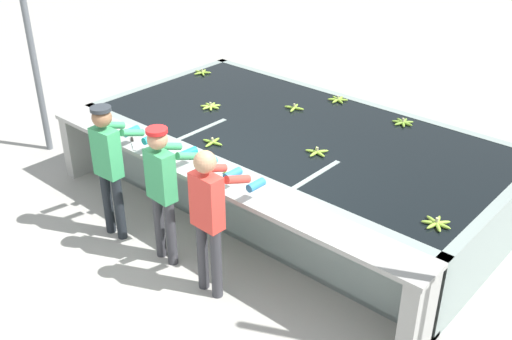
# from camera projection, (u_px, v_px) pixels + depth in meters

# --- Properties ---
(ground_plane) EXTENTS (80.00, 80.00, 0.00)m
(ground_plane) POSITION_uv_depth(u_px,v_px,m) (198.00, 251.00, 6.69)
(ground_plane) COLOR #A3A099
(ground_plane) RESTS_ON ground
(wash_tank) EXTENTS (5.26, 2.67, 0.90)m
(wash_tank) POSITION_uv_depth(u_px,v_px,m) (297.00, 161.00, 7.65)
(wash_tank) COLOR gray
(wash_tank) RESTS_ON ground
(work_ledge) EXTENTS (5.26, 0.45, 0.90)m
(work_ledge) POSITION_uv_depth(u_px,v_px,m) (210.00, 193.00, 6.53)
(work_ledge) COLOR #9E9E99
(work_ledge) RESTS_ON ground
(worker_0) EXTENTS (0.43, 0.72, 1.60)m
(worker_0) POSITION_uv_depth(u_px,v_px,m) (110.00, 160.00, 6.55)
(worker_0) COLOR #1E2328
(worker_0) RESTS_ON ground
(worker_1) EXTENTS (0.43, 0.72, 1.57)m
(worker_1) POSITION_uv_depth(u_px,v_px,m) (164.00, 183.00, 6.14)
(worker_1) COLOR #38383D
(worker_1) RESTS_ON ground
(worker_2) EXTENTS (0.42, 0.71, 1.59)m
(worker_2) POSITION_uv_depth(u_px,v_px,m) (210.00, 211.00, 5.66)
(worker_2) COLOR #38383D
(worker_2) RESTS_ON ground
(banana_bunch_floating_0) EXTENTS (0.28, 0.28, 0.08)m
(banana_bunch_floating_0) POSITION_uv_depth(u_px,v_px,m) (436.00, 223.00, 5.53)
(banana_bunch_floating_0) COLOR #93BC3D
(banana_bunch_floating_0) RESTS_ON wash_tank
(banana_bunch_floating_1) EXTENTS (0.28, 0.28, 0.08)m
(banana_bunch_floating_1) POSITION_uv_depth(u_px,v_px,m) (294.00, 108.00, 7.96)
(banana_bunch_floating_1) COLOR #8CB738
(banana_bunch_floating_1) RESTS_ON wash_tank
(banana_bunch_floating_2) EXTENTS (0.27, 0.28, 0.08)m
(banana_bunch_floating_2) POSITION_uv_depth(u_px,v_px,m) (338.00, 100.00, 8.22)
(banana_bunch_floating_2) COLOR #8CB738
(banana_bunch_floating_2) RESTS_ON wash_tank
(banana_bunch_floating_3) EXTENTS (0.27, 0.28, 0.08)m
(banana_bunch_floating_3) POSITION_uv_depth(u_px,v_px,m) (202.00, 72.00, 9.21)
(banana_bunch_floating_3) COLOR #8CB738
(banana_bunch_floating_3) RESTS_ON wash_tank
(banana_bunch_floating_4) EXTENTS (0.28, 0.28, 0.08)m
(banana_bunch_floating_4) POSITION_uv_depth(u_px,v_px,m) (211.00, 106.00, 8.01)
(banana_bunch_floating_4) COLOR #9EC642
(banana_bunch_floating_4) RESTS_ON wash_tank
(banana_bunch_floating_5) EXTENTS (0.28, 0.27, 0.08)m
(banana_bunch_floating_5) POSITION_uv_depth(u_px,v_px,m) (317.00, 152.00, 6.82)
(banana_bunch_floating_5) COLOR #8CB738
(banana_bunch_floating_5) RESTS_ON wash_tank
(banana_bunch_floating_6) EXTENTS (0.28, 0.28, 0.08)m
(banana_bunch_floating_6) POSITION_uv_depth(u_px,v_px,m) (212.00, 142.00, 7.04)
(banana_bunch_floating_6) COLOR #7FAD33
(banana_bunch_floating_6) RESTS_ON wash_tank
(banana_bunch_floating_7) EXTENTS (0.28, 0.28, 0.08)m
(banana_bunch_floating_7) POSITION_uv_depth(u_px,v_px,m) (403.00, 122.00, 7.55)
(banana_bunch_floating_7) COLOR #75A333
(banana_bunch_floating_7) RESTS_ON wash_tank
(banana_bunch_ledge_0) EXTENTS (0.28, 0.28, 0.08)m
(banana_bunch_ledge_0) POSITION_uv_depth(u_px,v_px,m) (231.00, 176.00, 6.31)
(banana_bunch_ledge_0) COLOR #75A333
(banana_bunch_ledge_0) RESTS_ON work_ledge
(knife_0) EXTENTS (0.31, 0.21, 0.02)m
(knife_0) POSITION_uv_depth(u_px,v_px,m) (133.00, 142.00, 7.06)
(knife_0) COLOR silver
(knife_0) RESTS_ON work_ledge
(support_post_left) EXTENTS (0.09, 0.09, 3.20)m
(support_post_left) POSITION_uv_depth(u_px,v_px,m) (31.00, 44.00, 8.19)
(support_post_left) COLOR slate
(support_post_left) RESTS_ON ground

